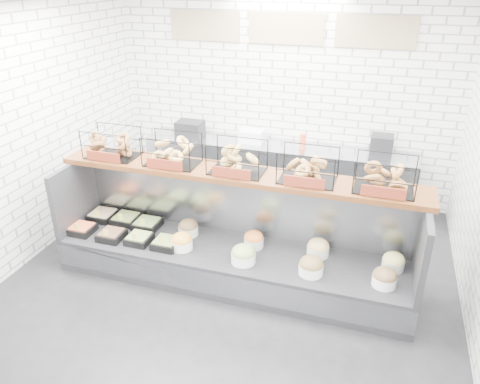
% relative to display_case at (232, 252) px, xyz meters
% --- Properties ---
extents(ground, '(5.50, 5.50, 0.00)m').
position_rel_display_case_xyz_m(ground, '(0.01, -0.34, -0.33)').
color(ground, black).
rests_on(ground, ground).
extents(room_shell, '(5.02, 5.51, 3.01)m').
position_rel_display_case_xyz_m(room_shell, '(0.01, 0.26, 1.73)').
color(room_shell, white).
rests_on(room_shell, ground).
extents(display_case, '(4.00, 0.90, 1.20)m').
position_rel_display_case_xyz_m(display_case, '(0.00, 0.00, 0.00)').
color(display_case, black).
rests_on(display_case, ground).
extents(bagel_shelf, '(4.10, 0.50, 0.40)m').
position_rel_display_case_xyz_m(bagel_shelf, '(0.01, 0.18, 1.05)').
color(bagel_shelf, '#42210E').
rests_on(bagel_shelf, display_case).
extents(prep_counter, '(4.00, 0.60, 1.20)m').
position_rel_display_case_xyz_m(prep_counter, '(0.00, 2.09, 0.14)').
color(prep_counter, '#93969B').
rests_on(prep_counter, ground).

